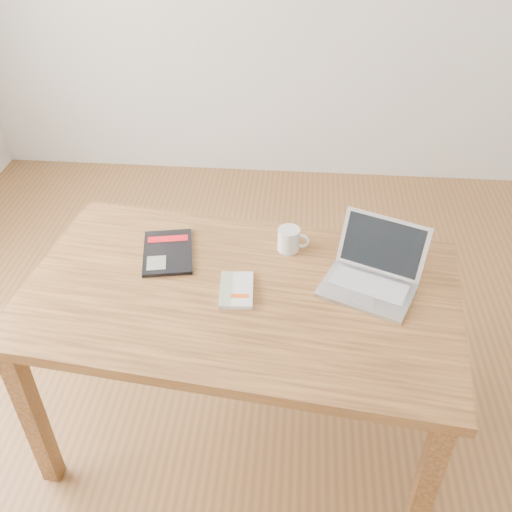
# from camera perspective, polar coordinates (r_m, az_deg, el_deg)

# --- Properties ---
(room) EXTENTS (4.04, 4.04, 2.70)m
(room) POSITION_cam_1_polar(r_m,az_deg,el_deg) (1.73, -1.50, 15.69)
(room) COLOR brown
(room) RESTS_ON ground
(desk) EXTENTS (1.53, 0.99, 0.75)m
(desk) POSITION_cam_1_polar(r_m,az_deg,el_deg) (1.96, -1.61, -5.38)
(desk) COLOR brown
(desk) RESTS_ON ground
(white_guidebook) EXTENTS (0.12, 0.19, 0.02)m
(white_guidebook) POSITION_cam_1_polar(r_m,az_deg,el_deg) (1.89, -1.98, -3.41)
(white_guidebook) COLOR silver
(white_guidebook) RESTS_ON desk
(black_guidebook) EXTENTS (0.22, 0.29, 0.01)m
(black_guidebook) POSITION_cam_1_polar(r_m,az_deg,el_deg) (2.08, -8.82, 0.40)
(black_guidebook) COLOR black
(black_guidebook) RESTS_ON desk
(laptop) EXTENTS (0.38, 0.37, 0.20)m
(laptop) POSITION_cam_1_polar(r_m,az_deg,el_deg) (1.94, 11.57, -1.72)
(laptop) COLOR silver
(laptop) RESTS_ON desk
(coffee_mug) EXTENTS (0.12, 0.08, 0.09)m
(coffee_mug) POSITION_cam_1_polar(r_m,az_deg,el_deg) (2.06, 3.37, 1.71)
(coffee_mug) COLOR white
(coffee_mug) RESTS_ON desk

